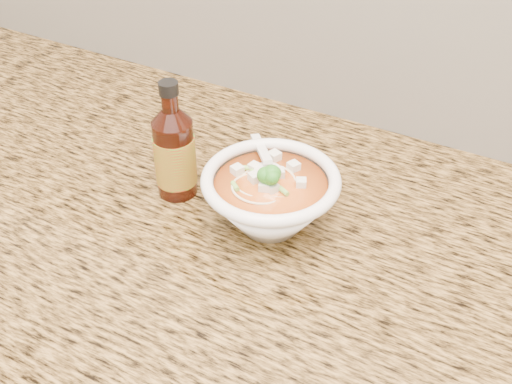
% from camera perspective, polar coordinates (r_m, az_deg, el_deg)
% --- Properties ---
extents(counter_slab, '(4.00, 0.68, 0.04)m').
position_cam_1_polar(counter_slab, '(0.75, 14.01, -9.92)').
color(counter_slab, olive).
rests_on(counter_slab, cabinet).
extents(soup_bowl, '(0.17, 0.17, 0.09)m').
position_cam_1_polar(soup_bowl, '(0.77, 1.29, -0.66)').
color(soup_bowl, white).
rests_on(soup_bowl, counter_slab).
extents(hot_sauce_bottle, '(0.06, 0.06, 0.16)m').
position_cam_1_polar(hot_sauce_bottle, '(0.82, -7.25, 3.45)').
color(hot_sauce_bottle, '#3A1107').
rests_on(hot_sauce_bottle, counter_slab).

